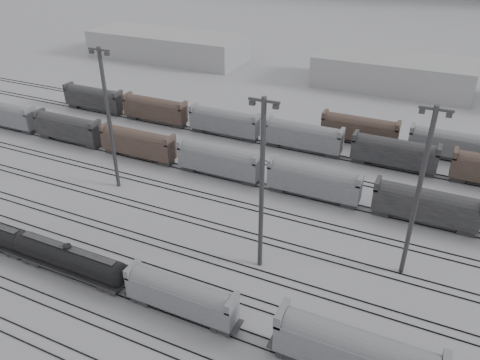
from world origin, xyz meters
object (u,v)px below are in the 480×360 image
at_px(hopper_car_a, 181,295).
at_px(light_mast_c, 262,184).
at_px(tank_car_b, 70,258).
at_px(hopper_car_b, 356,351).

relative_size(hopper_car_a, light_mast_c, 0.58).
distance_m(tank_car_b, hopper_car_a, 16.23).
xyz_separation_m(hopper_car_b, light_mast_c, (-15.00, 11.87, 8.66)).
bearing_deg(hopper_car_a, hopper_car_b, 0.00).
distance_m(tank_car_b, light_mast_c, 25.88).
bearing_deg(hopper_car_b, hopper_car_a, 180.00).
bearing_deg(hopper_car_a, light_mast_c, 68.67).
xyz_separation_m(tank_car_b, hopper_car_b, (35.87, 0.00, 1.00)).
bearing_deg(light_mast_c, tank_car_b, -150.36).
relative_size(tank_car_b, light_mast_c, 0.78).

